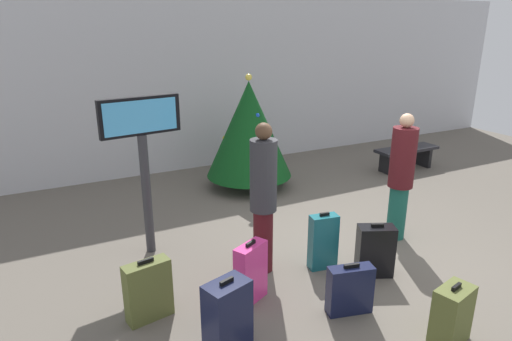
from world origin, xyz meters
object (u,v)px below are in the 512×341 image
(traveller_0, at_px, (401,174))
(suitcase_2, at_px, (228,318))
(flight_info_kiosk, at_px, (143,145))
(suitcase_6, at_px, (251,273))
(suitcase_7, at_px, (375,251))
(holiday_tree, at_px, (249,129))
(traveller_1, at_px, (263,195))
(suitcase_0, at_px, (148,291))
(waiting_bench, at_px, (406,153))
(suitcase_1, at_px, (323,242))
(suitcase_4, at_px, (350,290))
(suitcase_5, at_px, (452,315))

(traveller_0, xyz_separation_m, suitcase_2, (-3.09, -1.06, -0.59))
(flight_info_kiosk, xyz_separation_m, suitcase_6, (0.70, -1.63, -1.15))
(suitcase_6, relative_size, suitcase_7, 1.06)
(suitcase_7, bearing_deg, holiday_tree, 89.71)
(flight_info_kiosk, distance_m, traveller_1, 1.66)
(suitcase_6, bearing_deg, suitcase_0, 169.65)
(flight_info_kiosk, bearing_deg, suitcase_6, -66.62)
(flight_info_kiosk, height_order, traveller_1, flight_info_kiosk)
(traveller_1, relative_size, suitcase_7, 2.76)
(suitcase_2, distance_m, suitcase_7, 2.17)
(flight_info_kiosk, height_order, waiting_bench, flight_info_kiosk)
(holiday_tree, bearing_deg, flight_info_kiosk, -144.19)
(suitcase_1, distance_m, suitcase_7, 0.63)
(traveller_1, bearing_deg, suitcase_2, -130.50)
(suitcase_4, bearing_deg, suitcase_2, 178.48)
(holiday_tree, height_order, traveller_0, holiday_tree)
(traveller_1, bearing_deg, waiting_bench, 25.61)
(holiday_tree, bearing_deg, waiting_bench, -9.65)
(suitcase_0, relative_size, suitcase_4, 1.20)
(suitcase_2, bearing_deg, suitcase_1, 26.98)
(waiting_bench, xyz_separation_m, traveller_0, (-2.47, -2.28, 0.60))
(suitcase_2, height_order, suitcase_6, suitcase_2)
(suitcase_4, xyz_separation_m, suitcase_6, (-0.83, 0.66, 0.07))
(suitcase_1, bearing_deg, traveller_0, 8.43)
(traveller_0, bearing_deg, suitcase_1, -171.57)
(waiting_bench, relative_size, traveller_1, 0.76)
(waiting_bench, relative_size, suitcase_6, 1.99)
(suitcase_1, height_order, suitcase_7, suitcase_1)
(traveller_0, xyz_separation_m, suitcase_6, (-2.54, -0.43, -0.61))
(traveller_1, distance_m, suitcase_2, 1.62)
(traveller_1, height_order, suitcase_6, traveller_1)
(traveller_1, bearing_deg, suitcase_4, -70.63)
(suitcase_0, xyz_separation_m, suitcase_7, (2.66, -0.40, -0.00))
(waiting_bench, height_order, suitcase_2, suitcase_2)
(suitcase_5, bearing_deg, suitcase_0, 146.05)
(traveller_1, bearing_deg, suitcase_5, -63.68)
(suitcase_5, xyz_separation_m, suitcase_7, (0.18, 1.27, 0.03))
(suitcase_2, bearing_deg, suitcase_5, -23.43)
(suitcase_6, bearing_deg, suitcase_2, -131.17)
(traveller_0, bearing_deg, suitcase_6, -170.38)
(flight_info_kiosk, relative_size, traveller_0, 1.16)
(suitcase_2, relative_size, suitcase_4, 1.34)
(waiting_bench, distance_m, traveller_1, 5.13)
(suitcase_6, bearing_deg, suitcase_5, -46.40)
(flight_info_kiosk, xyz_separation_m, suitcase_1, (1.82, -1.41, -1.13))
(suitcase_1, distance_m, suitcase_5, 1.72)
(suitcase_4, bearing_deg, suitcase_1, 72.45)
(holiday_tree, height_order, suitcase_4, holiday_tree)
(suitcase_1, bearing_deg, holiday_tree, 81.04)
(waiting_bench, relative_size, suitcase_7, 2.11)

